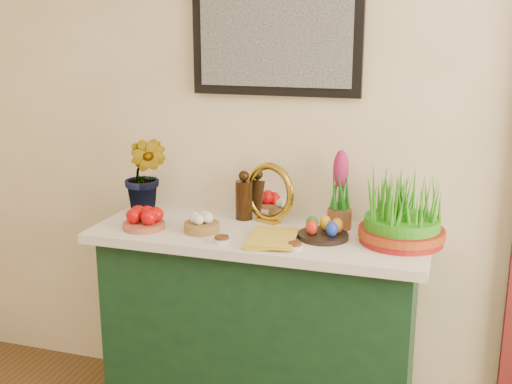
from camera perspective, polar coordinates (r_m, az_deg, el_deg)
sideboard at (r=2.87m, az=0.31°, el=-12.31°), size 1.30×0.45×0.85m
tablecloth at (r=2.70m, az=0.32°, el=-3.86°), size 1.40×0.55×0.04m
hyacinth_green at (r=2.92m, az=-9.84°, el=2.61°), size 0.24×0.20×0.48m
apple_bowl at (r=2.75m, az=-9.97°, el=-2.45°), size 0.23×0.23×0.09m
garlic_basket at (r=2.68m, az=-4.87°, el=-2.84°), size 0.18×0.18×0.08m
vinegar_cruet at (r=2.82m, az=-1.08°, el=-0.52°), size 0.08×0.08×0.22m
mirror at (r=2.78m, az=1.20°, el=-0.12°), size 0.26×0.16×0.26m
book at (r=2.57m, az=-0.64°, el=-3.95°), size 0.20×0.27×0.03m
spice_dish_left at (r=2.54m, az=-3.06°, el=-4.26°), size 0.07×0.07×0.03m
spice_dish_right at (r=2.48m, az=3.48°, el=-4.81°), size 0.06×0.06×0.03m
egg_plate at (r=2.60m, az=6.00°, el=-3.46°), size 0.26×0.26×0.08m
hyacinth_pink at (r=2.70m, az=7.49°, el=-0.15°), size 0.10×0.10×0.34m
wheatgrass_sabzeh at (r=2.58m, az=12.90°, el=-1.81°), size 0.34×0.34×0.28m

